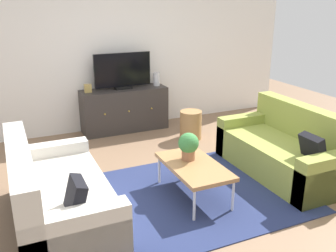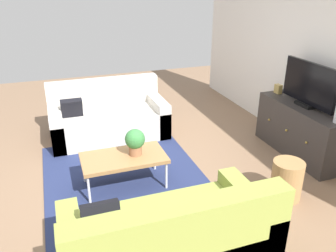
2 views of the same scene
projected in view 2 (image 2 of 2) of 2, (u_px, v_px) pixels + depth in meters
name	position (u px, v px, depth m)	size (l,w,h in m)	color
ground_plane	(139.00, 180.00, 4.18)	(10.00, 10.00, 0.00)	#84664C
wall_back	(327.00, 55.00, 4.41)	(6.40, 0.12, 2.70)	white
area_rug	(127.00, 182.00, 4.13)	(2.50, 1.90, 0.01)	navy
couch_left_side	(108.00, 118.00, 5.28)	(0.87, 1.71, 0.83)	beige
couch_right_side	(171.00, 244.00, 2.80)	(0.87, 1.71, 0.83)	olive
coffee_table	(124.00, 159.00, 3.93)	(0.53, 0.96, 0.39)	#A37547
potted_plant	(135.00, 141.00, 3.89)	(0.23, 0.23, 0.31)	#936042
tv_console	(300.00, 130.00, 4.68)	(1.40, 0.47, 0.70)	#332D2B
flat_screen_tv	(309.00, 85.00, 4.43)	(0.93, 0.16, 0.58)	black
mantel_clock	(278.00, 89.00, 5.01)	(0.11, 0.07, 0.13)	tan
wicker_basket	(287.00, 180.00, 3.78)	(0.34, 0.34, 0.45)	#9E7547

